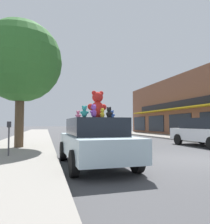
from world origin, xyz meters
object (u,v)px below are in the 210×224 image
teddy_bear_blue (112,114)px  teddy_bear_yellow (102,113)px  teddy_bear_brown (84,114)px  teddy_bear_giant (97,105)px  teddy_bear_white (95,115)px  street_tree (21,62)px  teddy_bear_pink (78,115)px  teddy_bear_black (109,113)px  parking_meter (9,134)px  teddy_bear_purple (94,111)px  teddy_bear_green (109,113)px  parked_car_far_center (206,131)px  teddy_bear_teal (84,112)px  plush_art_car (95,140)px

teddy_bear_blue → teddy_bear_yellow: teddy_bear_yellow is taller
teddy_bear_brown → teddy_bear_giant: bearing=132.8°
teddy_bear_white → street_tree: street_tree is taller
teddy_bear_yellow → teddy_bear_pink: 1.42m
teddy_bear_white → teddy_bear_blue: bearing=108.0°
teddy_bear_black → parking_meter: size_ratio=0.29×
teddy_bear_giant → teddy_bear_white: teddy_bear_giant is taller
teddy_bear_purple → teddy_bear_green: bearing=-169.0°
teddy_bear_blue → teddy_bear_giant: bearing=2.6°
street_tree → teddy_bear_yellow: bearing=-62.2°
teddy_bear_purple → teddy_bear_brown: size_ratio=1.18×
teddy_bear_purple → parking_meter: 3.97m
teddy_bear_pink → parked_car_far_center: size_ratio=0.06×
teddy_bear_brown → teddy_bear_green: bearing=144.7°
teddy_bear_blue → parking_meter: 3.99m
teddy_bear_black → street_tree: bearing=1.8°
teddy_bear_white → teddy_bear_brown: (-0.54, -0.89, -0.02)m
teddy_bear_pink → teddy_bear_black: teddy_bear_black is taller
teddy_bear_giant → teddy_bear_white: size_ratio=2.62×
teddy_bear_blue → parking_meter: (-3.39, 2.00, -0.67)m
teddy_bear_white → teddy_bear_teal: teddy_bear_white is taller
teddy_bear_blue → plush_art_car: bearing=17.7°
teddy_bear_green → teddy_bear_teal: size_ratio=1.13×
teddy_bear_blue → street_tree: street_tree is taller
street_tree → teddy_bear_pink: bearing=-60.8°
teddy_bear_yellow → teddy_bear_green: (0.41, 0.69, 0.03)m
teddy_bear_black → teddy_bear_purple: teddy_bear_black is taller
teddy_bear_teal → teddy_bear_white: bearing=-87.8°
teddy_bear_blue → teddy_bear_black: 0.17m
teddy_bear_teal → plush_art_car: bearing=-95.9°
teddy_bear_giant → street_tree: bearing=-68.3°
teddy_bear_white → teddy_bear_brown: teddy_bear_white is taller
teddy_bear_giant → teddy_bear_brown: (-0.42, 0.05, -0.29)m
teddy_bear_brown → parked_car_far_center: 8.75m
teddy_bear_white → teddy_bear_yellow: bearing=87.2°
teddy_bear_blue → teddy_bear_green: teddy_bear_green is taller
teddy_bear_brown → parking_meter: 3.17m
teddy_bear_blue → parked_car_far_center: (6.97, 4.00, -0.73)m
parked_car_far_center → parking_meter: size_ratio=3.72×
plush_art_car → teddy_bear_white: (0.24, 1.06, 0.87)m
teddy_bear_purple → street_tree: 7.25m
teddy_bear_blue → teddy_bear_purple: 1.24m
teddy_bear_purple → parking_meter: bearing=-94.4°
teddy_bear_pink → teddy_bear_white: 0.68m
teddy_bear_blue → teddy_bear_green: 0.27m
teddy_bear_green → plush_art_car: bearing=-15.4°
teddy_bear_giant → teddy_bear_blue: bearing=154.0°
teddy_bear_black → teddy_bear_green: (0.11, 0.38, -0.00)m
teddy_bear_pink → teddy_bear_blue: bearing=165.7°
teddy_bear_blue → teddy_bear_purple: teddy_bear_purple is taller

